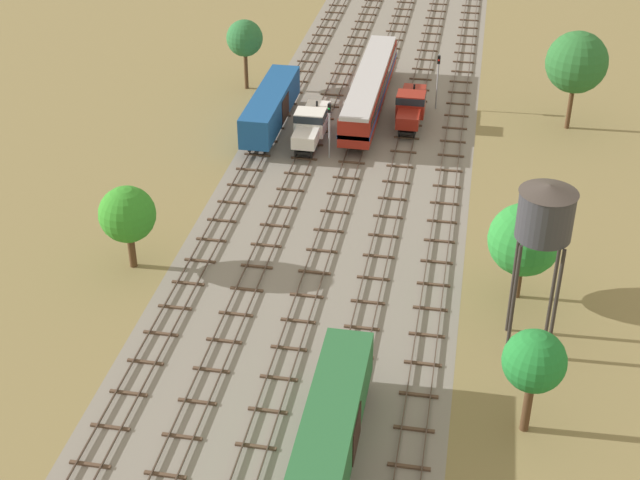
{
  "coord_description": "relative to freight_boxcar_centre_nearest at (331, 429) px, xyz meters",
  "views": [
    {
      "loc": [
        10.35,
        -7.96,
        37.1
      ],
      "look_at": [
        0.0,
        48.72,
        1.5
      ],
      "focal_mm": 51.29,
      "sensor_mm": 36.0,
      "label": 1
    }
  ],
  "objects": [
    {
      "name": "freight_boxcar_centre_nearest",
      "position": [
        0.0,
        0.0,
        0.0
      ],
      "size": [
        2.87,
        14.0,
        3.6
      ],
      "color": "#286638",
      "rests_on": "ground"
    },
    {
      "name": "lineside_tree_4",
      "position": [
        -17.68,
        16.9,
        1.92
      ],
      "size": [
        4.13,
        4.13,
        6.47
      ],
      "color": "#4C331E",
      "rests_on": "ground"
    },
    {
      "name": "track_centre",
      "position": [
        -0.01,
        28.82,
        -2.31
      ],
      "size": [
        2.4,
        126.0,
        0.29
      ],
      "color": "#47382D",
      "rests_on": "ground"
    },
    {
      "name": "signal_post_mid",
      "position": [
        -6.51,
        37.04,
        0.98
      ],
      "size": [
        0.28,
        0.47,
        5.4
      ],
      "color": "gray",
      "rests_on": "ground"
    },
    {
      "name": "passenger_coach_centre_left_far",
      "position": [
        -4.34,
        47.93,
        0.16
      ],
      "size": [
        2.96,
        22.0,
        3.8
      ],
      "color": "maroon",
      "rests_on": "ground"
    },
    {
      "name": "track_centre_left",
      "position": [
        -4.34,
        28.82,
        -2.31
      ],
      "size": [
        2.4,
        126.0,
        0.29
      ],
      "color": "#47382D",
      "rests_on": "ground"
    },
    {
      "name": "water_tower",
      "position": [
        10.8,
        12.67,
        7.3
      ],
      "size": [
        3.56,
        3.56,
        11.77
      ],
      "color": "#2D2826",
      "rests_on": "ground"
    },
    {
      "name": "shunter_loco_centre_midfar",
      "position": [
        -0.01,
        45.59,
        -0.44
      ],
      "size": [
        2.74,
        8.46,
        3.1
      ],
      "color": "maroon",
      "rests_on": "ground"
    },
    {
      "name": "track_far_left",
      "position": [
        -13.01,
        28.82,
        -2.31
      ],
      "size": [
        2.4,
        126.0,
        0.29
      ],
      "color": "#47382D",
      "rests_on": "ground"
    },
    {
      "name": "ground_plane",
      "position": [
        -4.34,
        27.82,
        -2.45
      ],
      "size": [
        480.0,
        480.0,
        0.0
      ],
      "primitive_type": "plane",
      "color": "olive"
    },
    {
      "name": "track_left",
      "position": [
        -8.68,
        28.82,
        -2.31
      ],
      "size": [
        2.4,
        126.0,
        0.29
      ],
      "color": "#47382D",
      "rests_on": "ground"
    },
    {
      "name": "lineside_tree_2",
      "position": [
        10.58,
        4.57,
        2.51
      ],
      "size": [
        3.6,
        3.6,
        6.83
      ],
      "color": "#4C331E",
      "rests_on": "ground"
    },
    {
      "name": "lineside_tree_1",
      "position": [
        -17.9,
        51.65,
        2.99
      ],
      "size": [
        3.76,
        3.76,
        7.37
      ],
      "color": "#4C331E",
      "rests_on": "ground"
    },
    {
      "name": "track_centre_right",
      "position": [
        4.33,
        28.82,
        -2.31
      ],
      "size": [
        2.4,
        126.0,
        0.29
      ],
      "color": "#47382D",
      "rests_on": "ground"
    },
    {
      "name": "shunter_loco_left_near",
      "position": [
        -8.68,
        39.77,
        -0.44
      ],
      "size": [
        2.74,
        8.46,
        3.1
      ],
      "color": "white",
      "rests_on": "ground"
    },
    {
      "name": "ballast_bed",
      "position": [
        -4.34,
        27.82,
        -2.45
      ],
      "size": [
        21.34,
        176.0,
        0.01
      ],
      "primitive_type": "cube",
      "color": "gray",
      "rests_on": "ground"
    },
    {
      "name": "signal_post_nearest",
      "position": [
        2.16,
        49.86,
        1.15
      ],
      "size": [
        0.28,
        0.47,
        5.7
      ],
      "color": "gray",
      "rests_on": "ground"
    },
    {
      "name": "lineside_tree_0",
      "position": [
        10.21,
        17.97,
        2.26
      ],
      "size": [
        5.03,
        5.03,
        7.24
      ],
      "color": "#4C331E",
      "rests_on": "ground"
    },
    {
      "name": "freight_boxcar_far_left_mid",
      "position": [
        -13.01,
        42.02,
        0.0
      ],
      "size": [
        2.87,
        14.0,
        3.6
      ],
      "color": "#194C8C",
      "rests_on": "ground"
    },
    {
      "name": "lineside_tree_3",
      "position": [
        14.96,
        47.51,
        4.17
      ],
      "size": [
        5.77,
        5.77,
        9.53
      ],
      "color": "#4C331E",
      "rests_on": "ground"
    }
  ]
}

